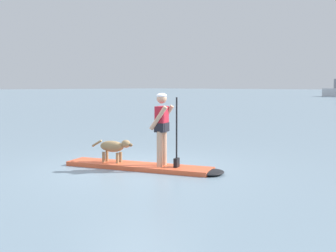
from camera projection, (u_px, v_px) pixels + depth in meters
The scene contains 4 objects.
ground_plane at pixel (138, 168), 9.58m from camera, with size 400.00×400.00×0.00m, color gray.
paddleboard at pixel (147, 167), 9.49m from camera, with size 3.71×1.93×0.10m.
person_paddler at pixel (162, 124), 9.26m from camera, with size 0.67×0.59×1.61m.
dog at pixel (114, 147), 9.77m from camera, with size 1.03×0.45×0.54m.
Camera 1 is at (6.91, -6.48, 1.88)m, focal length 45.14 mm.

